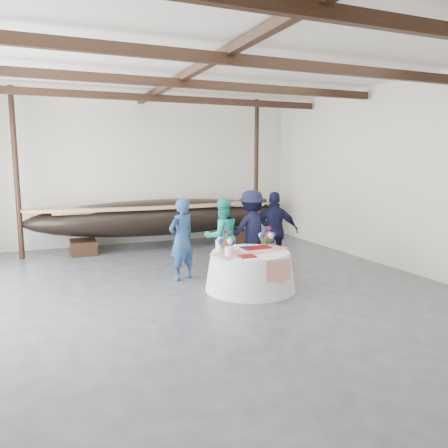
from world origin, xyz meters
name	(u,v)px	position (x,y,z in m)	size (l,w,h in m)	color
floor	(209,296)	(0.00, 0.00, 0.00)	(10.00, 12.00, 0.01)	#3D3D42
wall_back	(141,172)	(0.00, 6.00, 2.25)	(10.00, 0.02, 4.50)	silver
wall_right	(410,177)	(5.00, 0.00, 2.25)	(0.02, 12.00, 4.50)	silver
ceiling	(208,56)	(0.00, 0.00, 4.50)	(10.00, 12.00, 0.01)	white
pavilion_structure	(193,91)	(0.00, 0.84, 4.00)	(9.80, 11.76, 4.50)	black
longboat_display	(164,217)	(0.42, 4.92, 0.93)	(7.80, 1.56, 1.46)	black
banquet_table	(250,270)	(0.94, 0.10, 0.40)	(1.85, 1.85, 0.79)	silver
tabletop_items	(246,244)	(0.90, 0.20, 0.94)	(1.79, 1.03, 0.40)	red
guest_woman_blue	(182,239)	(-0.13, 1.36, 0.91)	(0.66, 0.43, 1.82)	navy
guest_woman_teal	(222,236)	(0.87, 1.45, 0.88)	(0.86, 0.67, 1.77)	#22B39E
guest_man_left	(252,230)	(1.68, 1.52, 0.96)	(1.25, 0.72, 1.93)	black
guest_man_right	(275,231)	(2.17, 1.29, 0.95)	(1.11, 0.46, 1.89)	black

